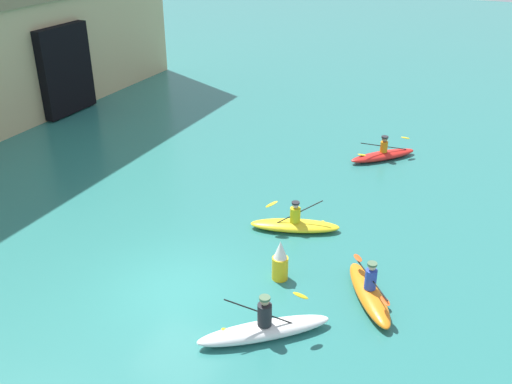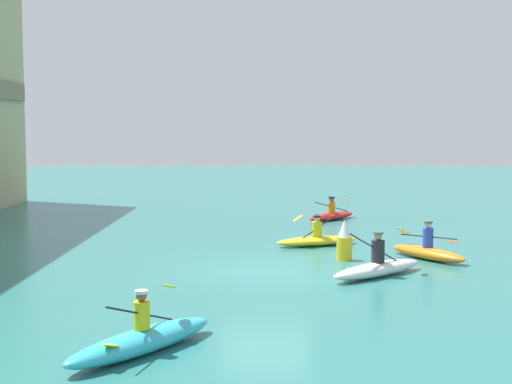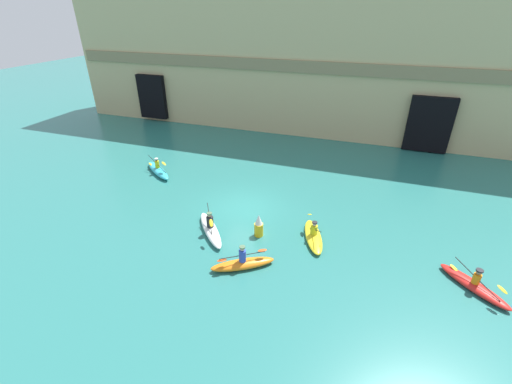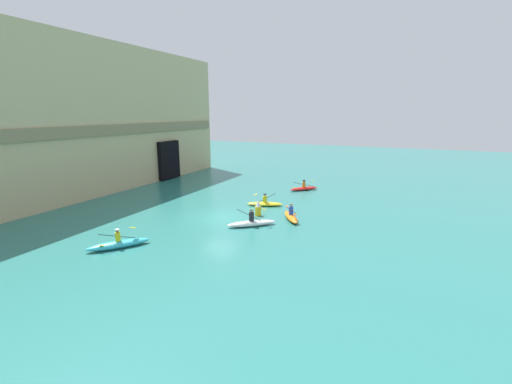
# 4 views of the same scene
# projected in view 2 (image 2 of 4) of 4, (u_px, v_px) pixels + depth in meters

# --- Properties ---
(ground_plane) EXTENTS (120.00, 120.00, 0.00)m
(ground_plane) POSITION_uv_depth(u_px,v_px,m) (266.00, 271.00, 20.13)
(ground_plane) COLOR #28706B
(kayak_cyan) EXTENTS (3.22, 2.65, 1.14)m
(kayak_cyan) POSITION_uv_depth(u_px,v_px,m) (142.00, 339.00, 12.68)
(kayak_cyan) COLOR #33B2C6
(kayak_cyan) RESTS_ON ground
(kayak_red) EXTENTS (2.72, 2.57, 1.04)m
(kayak_red) POSITION_uv_depth(u_px,v_px,m) (332.00, 215.00, 31.51)
(kayak_red) COLOR red
(kayak_red) RESTS_ON ground
(kayak_orange) EXTENTS (2.82, 2.14, 1.19)m
(kayak_orange) POSITION_uv_depth(u_px,v_px,m) (428.00, 251.00, 21.89)
(kayak_orange) COLOR orange
(kayak_orange) RESTS_ON ground
(kayak_yellow) EXTENTS (1.72, 3.04, 1.12)m
(kayak_yellow) POSITION_uv_depth(u_px,v_px,m) (317.00, 240.00, 24.51)
(kayak_yellow) COLOR yellow
(kayak_yellow) RESTS_ON ground
(kayak_white) EXTENTS (2.73, 3.03, 1.31)m
(kayak_white) POSITION_uv_depth(u_px,v_px,m) (378.00, 267.00, 19.34)
(kayak_white) COLOR white
(kayak_white) RESTS_ON ground
(marker_buoy) EXTENTS (0.47, 0.47, 1.25)m
(marker_buoy) POSITION_uv_depth(u_px,v_px,m) (344.00, 241.00, 21.75)
(marker_buoy) COLOR yellow
(marker_buoy) RESTS_ON ground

